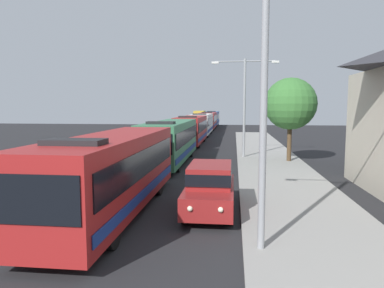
{
  "coord_description": "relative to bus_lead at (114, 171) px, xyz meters",
  "views": [
    {
      "loc": [
        3.3,
        -0.84,
        4.15
      ],
      "look_at": [
        1.06,
        18.14,
        2.13
      ],
      "focal_mm": 33.22,
      "sensor_mm": 36.0,
      "label": 1
    }
  ],
  "objects": [
    {
      "name": "bus_tail_end",
      "position": [
        -0.0,
        62.86,
        -0.0
      ],
      "size": [
        2.58,
        10.61,
        3.21
      ],
      "color": "#284C8C",
      "rests_on": "ground_plane"
    },
    {
      "name": "bus_lead",
      "position": [
        0.0,
        0.0,
        0.0
      ],
      "size": [
        2.58,
        11.09,
        3.21
      ],
      "color": "maroon",
      "rests_on": "ground_plane"
    },
    {
      "name": "bus_middle",
      "position": [
        0.0,
        25.4,
        0.0
      ],
      "size": [
        2.58,
        11.25,
        3.21
      ],
      "color": "maroon",
      "rests_on": "ground_plane"
    },
    {
      "name": "bus_second_in_line",
      "position": [
        0.0,
        12.48,
        0.0
      ],
      "size": [
        2.58,
        11.7,
        3.21
      ],
      "color": "#33724C",
      "rests_on": "ground_plane"
    },
    {
      "name": "box_truck_oncoming",
      "position": [
        -3.3,
        68.09,
        0.01
      ],
      "size": [
        2.35,
        7.41,
        3.15
      ],
      "color": "maroon",
      "rests_on": "ground_plane"
    },
    {
      "name": "streetlamp_near",
      "position": [
        5.4,
        -3.19,
        3.62
      ],
      "size": [
        6.18,
        0.28,
        8.42
      ],
      "color": "gray",
      "rests_on": "sidewalk"
    },
    {
      "name": "white_suv",
      "position": [
        3.7,
        0.62,
        -0.66
      ],
      "size": [
        1.86,
        4.69,
        1.9
      ],
      "color": "maroon",
      "rests_on": "ground_plane"
    },
    {
      "name": "roadside_tree",
      "position": [
        8.67,
        13.59,
        2.64
      ],
      "size": [
        3.78,
        3.78,
        6.09
      ],
      "color": "#4C3823",
      "rests_on": "sidewalk"
    },
    {
      "name": "streetlamp_mid",
      "position": [
        5.4,
        15.4,
        3.18
      ],
      "size": [
        5.2,
        0.28,
        7.71
      ],
      "color": "gray",
      "rests_on": "sidewalk"
    },
    {
      "name": "bus_fourth_in_line",
      "position": [
        0.0,
        37.94,
        0.0
      ],
      "size": [
        2.58,
        12.04,
        3.21
      ],
      "color": "silver",
      "rests_on": "ground_plane"
    },
    {
      "name": "bus_rear",
      "position": [
        0.0,
        50.89,
        0.0
      ],
      "size": [
        2.58,
        11.33,
        3.21
      ],
      "color": "maroon",
      "rests_on": "ground_plane"
    }
  ]
}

